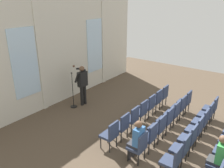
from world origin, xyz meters
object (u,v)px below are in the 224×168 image
(chair_r0_c2, at_px, (132,117))
(chair_r1_c3, at_px, (167,119))
(chair_r1_c0, at_px, (139,145))
(chair_r2_c0, at_px, (173,160))
(audience_r1_c0, at_px, (137,139))
(chair_r2_c1, at_px, (182,148))
(chair_r2_c5, at_px, (207,113))
(chair_r0_c0, at_px, (111,134))
(chair_r0_c5, at_px, (156,99))
(chair_r1_c5, at_px, (180,106))
(chair_r0_c6, at_px, (163,94))
(chair_r3_c1, at_px, (221,162))
(chair_r0_c3, at_px, (141,111))
(chair_r0_c1, at_px, (122,125))
(chair_r2_c6, at_px, (212,107))
(audience_r3_c1, at_px, (218,155))
(mic_stand, at_px, (73,100))
(chair_r2_c2, at_px, (190,137))
(chair_r1_c1, at_px, (150,135))
(chair_r1_c2, at_px, (159,127))
(chair_r2_c3, at_px, (196,128))
(chair_r0_c4, at_px, (149,105))
(speaker, at_px, (82,82))
(chair_r2_c4, at_px, (202,120))
(chair_r1_c6, at_px, (186,100))

(chair_r0_c2, height_order, chair_r1_c3, same)
(chair_r1_c0, bearing_deg, chair_r2_c0, -90.00)
(chair_r1_c3, bearing_deg, chair_r0_c2, 121.67)
(audience_r1_c0, xyz_separation_m, chair_r2_c1, (0.61, -1.08, -0.19))
(chair_r2_c5, bearing_deg, chair_r2_c1, 180.00)
(chair_r0_c0, xyz_separation_m, chair_r0_c5, (3.06, 0.00, 0.00))
(chair_r1_c5, xyz_separation_m, chair_r2_c0, (-3.06, -0.99, 0.00))
(chair_r0_c6, xyz_separation_m, chair_r3_c1, (-3.06, -2.98, 0.00))
(chair_r0_c3, height_order, audience_r1_c0, audience_r1_c0)
(chair_r0_c2, bearing_deg, chair_r1_c5, -28.38)
(chair_r0_c1, relative_size, chair_r1_c5, 1.00)
(chair_r2_c6, bearing_deg, chair_r1_c0, 164.88)
(chair_r0_c5, xyz_separation_m, audience_r3_c1, (-2.45, -2.90, 0.19))
(chair_r0_c5, distance_m, chair_r0_c6, 0.61)
(mic_stand, relative_size, chair_r0_c0, 1.65)
(chair_r2_c1, relative_size, chair_r2_c2, 1.00)
(chair_r0_c3, relative_size, chair_r2_c6, 1.00)
(chair_r0_c6, bearing_deg, chair_r0_c3, 180.00)
(chair_r1_c1, bearing_deg, chair_r1_c5, 0.00)
(chair_r1_c2, relative_size, audience_r3_c1, 0.73)
(chair_r2_c0, xyz_separation_m, chair_r2_c3, (1.84, 0.00, 0.00))
(chair_r0_c4, relative_size, chair_r2_c3, 1.00)
(chair_r0_c1, distance_m, chair_r1_c3, 1.58)
(chair_r2_c0, height_order, chair_r2_c5, same)
(chair_r1_c5, bearing_deg, chair_r0_c1, 157.94)
(chair_r0_c1, bearing_deg, speaker, 67.59)
(chair_r0_c4, relative_size, chair_r0_c5, 1.00)
(mic_stand, xyz_separation_m, chair_r0_c4, (1.11, -2.98, 0.20))
(chair_r1_c2, relative_size, chair_r2_c4, 1.00)
(mic_stand, xyz_separation_m, chair_r1_c5, (1.72, -3.98, 0.20))
(chair_r2_c0, bearing_deg, chair_r0_c5, 32.96)
(chair_r0_c6, relative_size, chair_r1_c6, 1.00)
(chair_r1_c6, distance_m, chair_r2_c4, 1.58)
(mic_stand, xyz_separation_m, audience_r1_c0, (-1.34, -3.89, 0.38))
(mic_stand, bearing_deg, audience_r3_c1, -97.06)
(audience_r1_c0, distance_m, chair_r1_c6, 3.68)
(chair_r0_c2, relative_size, chair_r1_c3, 1.00)
(chair_r2_c2, relative_size, chair_r2_c4, 1.00)
(chair_r2_c1, distance_m, audience_r3_c1, 0.93)
(chair_r0_c6, relative_size, chair_r1_c0, 1.00)
(chair_r1_c3, relative_size, chair_r2_c3, 1.00)
(audience_r1_c0, distance_m, chair_r3_c1, 2.17)
(chair_r0_c5, height_order, chair_r1_c3, same)
(chair_r2_c1, xyz_separation_m, chair_r2_c3, (1.23, 0.00, 0.00))
(chair_r1_c0, height_order, chair_r2_c0, same)
(chair_r1_c5, relative_size, audience_r3_c1, 0.73)
(speaker, relative_size, chair_r0_c2, 1.84)
(speaker, xyz_separation_m, chair_r1_c6, (1.89, -3.83, -0.48))
(mic_stand, height_order, chair_r1_c5, mic_stand)
(mic_stand, distance_m, chair_r3_c1, 6.01)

